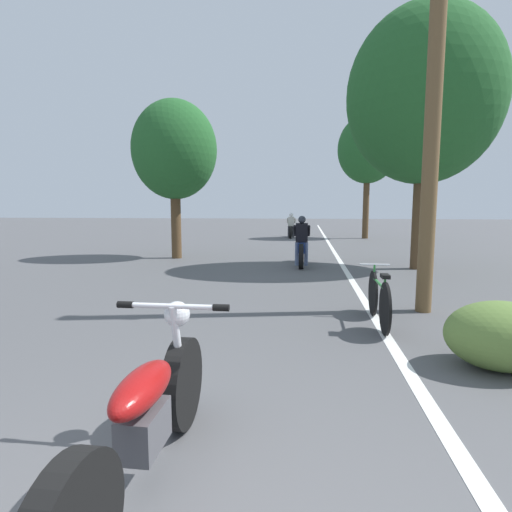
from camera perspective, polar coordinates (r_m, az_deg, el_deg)
The scene contains 10 objects.
lane_stripe_edge at distance 14.17m, azimuth 11.38°, elevation 0.14°, with size 0.14×48.00×0.01m, color white.
utility_pole at distance 6.93m, azimuth 24.07°, elevation 19.87°, with size 1.10×0.24×6.34m.
roadside_tree_right_near at distance 11.84m, azimuth 22.90°, elevation 20.34°, with size 3.92×3.53×6.76m.
roadside_tree_right_far at distance 22.43m, azimuth 15.68°, elevation 14.44°, with size 3.12×2.81×6.51m.
roadside_tree_left at distance 13.36m, azimuth -11.59°, elevation 14.54°, with size 2.72×2.44×5.03m.
roadside_bush at distance 4.81m, azimuth 31.65°, elevation -9.66°, with size 1.10×0.88×0.70m.
motorcycle_foreground at distance 2.56m, azimuth -15.42°, elevation -21.52°, with size 0.79×2.10×0.99m.
motorcycle_rider_lead at distance 11.48m, azimuth 6.53°, elevation 1.34°, with size 0.50×2.06×1.41m.
motorcycle_rider_far at distance 22.21m, azimuth 5.04°, elevation 3.99°, with size 0.50×2.16×1.37m.
bicycle_parked at distance 5.89m, azimuth 17.12°, elevation -5.83°, with size 0.44×1.65×0.80m.
Camera 1 is at (0.71, -1.14, 1.64)m, focal length 28.00 mm.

